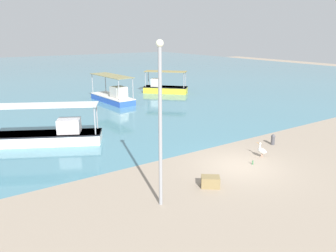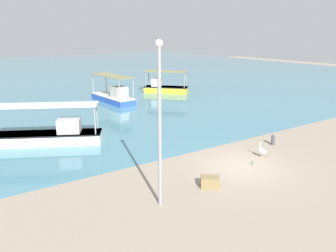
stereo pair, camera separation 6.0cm
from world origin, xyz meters
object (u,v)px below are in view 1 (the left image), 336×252
(fishing_boat_near_left, at_px, (47,135))
(fishing_boat_far_left, at_px, (113,96))
(pelican, at_px, (262,151))
(mooring_bollard, at_px, (273,139))
(lamp_post, at_px, (160,118))
(cargo_crate, at_px, (210,182))
(glass_bottle, at_px, (253,163))
(fishing_boat_near_right, at_px, (164,88))

(fishing_boat_near_left, xyz_separation_m, fishing_boat_far_left, (8.74, 9.46, 0.04))
(fishing_boat_far_left, bearing_deg, fishing_boat_near_left, -132.72)
(pelican, bearing_deg, mooring_bollard, 25.27)
(lamp_post, xyz_separation_m, cargo_crate, (2.68, 0.08, -3.34))
(glass_bottle, bearing_deg, fishing_boat_far_left, 88.04)
(mooring_bollard, bearing_deg, glass_bottle, -155.99)
(fishing_boat_far_left, relative_size, glass_bottle, 22.49)
(pelican, bearing_deg, fishing_boat_far_left, 91.80)
(pelican, distance_m, mooring_bollard, 2.46)
(mooring_bollard, height_order, cargo_crate, mooring_bollard)
(lamp_post, distance_m, cargo_crate, 4.29)
(fishing_boat_far_left, xyz_separation_m, cargo_crate, (-4.20, -19.61, -0.38))
(fishing_boat_far_left, height_order, mooring_bollard, fishing_boat_far_left)
(lamp_post, bearing_deg, glass_bottle, 7.59)
(fishing_boat_near_right, distance_m, glass_bottle, 21.91)
(fishing_boat_near_left, height_order, fishing_boat_near_right, fishing_boat_near_right)
(pelican, distance_m, cargo_crate, 4.94)
(lamp_post, relative_size, glass_bottle, 23.88)
(fishing_boat_far_left, relative_size, fishing_boat_near_right, 1.31)
(mooring_bollard, distance_m, glass_bottle, 3.78)
(lamp_post, relative_size, cargo_crate, 7.83)
(lamp_post, bearing_deg, fishing_boat_near_left, 100.27)
(fishing_boat_near_right, relative_size, pelican, 5.78)
(glass_bottle, bearing_deg, lamp_post, -172.41)
(fishing_boat_near_right, distance_m, cargo_crate, 24.06)
(fishing_boat_near_right, distance_m, lamp_post, 25.67)
(mooring_bollard, relative_size, glass_bottle, 2.45)
(fishing_boat_near_right, bearing_deg, cargo_crate, -117.99)
(pelican, bearing_deg, fishing_boat_near_left, 136.27)
(fishing_boat_near_right, relative_size, mooring_bollard, 7.02)
(fishing_boat_near_left, bearing_deg, cargo_crate, -65.90)
(fishing_boat_near_left, relative_size, fishing_boat_near_right, 1.49)
(pelican, height_order, mooring_bollard, pelican)
(fishing_boat_near_right, height_order, pelican, fishing_boat_near_right)
(mooring_bollard, xyz_separation_m, glass_bottle, (-3.45, -1.54, -0.25))
(fishing_boat_far_left, bearing_deg, lamp_post, -109.27)
(lamp_post, xyz_separation_m, glass_bottle, (6.24, 0.83, -3.48))
(fishing_boat_near_left, xyz_separation_m, cargo_crate, (4.54, -10.15, -0.35))
(fishing_boat_far_left, xyz_separation_m, mooring_bollard, (2.80, -17.33, -0.28))
(mooring_bollard, xyz_separation_m, cargo_crate, (-7.00, -2.28, -0.11))
(fishing_boat_far_left, bearing_deg, mooring_bollard, -80.81)
(mooring_bollard, distance_m, cargo_crate, 7.37)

